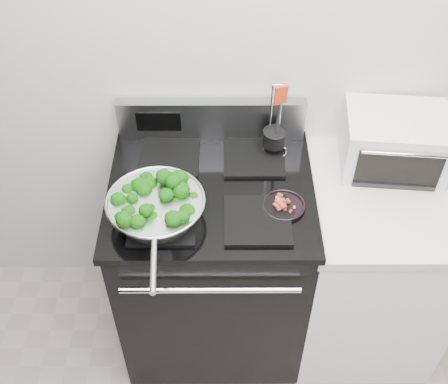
{
  "coord_description": "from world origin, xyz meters",
  "views": [
    {
      "loc": [
        -0.25,
        -0.09,
        2.46
      ],
      "look_at": [
        -0.25,
        1.36,
        0.98
      ],
      "focal_mm": 45.0,
      "sensor_mm": 36.0,
      "label": 1
    }
  ],
  "objects_px": {
    "bacon_plate": "(284,204)",
    "toaster_oven": "(394,141)",
    "gas_range": "(213,261)",
    "utensil_holder": "(274,141)",
    "skillet": "(156,207)"
  },
  "relations": [
    {
      "from": "gas_range",
      "to": "skillet",
      "type": "distance_m",
      "value": 0.57
    },
    {
      "from": "skillet",
      "to": "toaster_oven",
      "type": "relative_size",
      "value": 1.34
    },
    {
      "from": "gas_range",
      "to": "bacon_plate",
      "type": "relative_size",
      "value": 7.11
    },
    {
      "from": "skillet",
      "to": "gas_range",
      "type": "bearing_deg",
      "value": 34.74
    },
    {
      "from": "gas_range",
      "to": "toaster_oven",
      "type": "xyz_separation_m",
      "value": [
        0.72,
        0.17,
        0.55
      ]
    },
    {
      "from": "gas_range",
      "to": "toaster_oven",
      "type": "relative_size",
      "value": 2.68
    },
    {
      "from": "toaster_oven",
      "to": "bacon_plate",
      "type": "bearing_deg",
      "value": -143.52
    },
    {
      "from": "bacon_plate",
      "to": "toaster_oven",
      "type": "relative_size",
      "value": 0.38
    },
    {
      "from": "skillet",
      "to": "toaster_oven",
      "type": "xyz_separation_m",
      "value": [
        0.91,
        0.32,
        0.03
      ]
    },
    {
      "from": "gas_range",
      "to": "toaster_oven",
      "type": "bearing_deg",
      "value": 13.23
    },
    {
      "from": "bacon_plate",
      "to": "toaster_oven",
      "type": "bearing_deg",
      "value": 31.08
    },
    {
      "from": "gas_range",
      "to": "utensil_holder",
      "type": "height_order",
      "value": "utensil_holder"
    },
    {
      "from": "bacon_plate",
      "to": "utensil_holder",
      "type": "height_order",
      "value": "utensil_holder"
    },
    {
      "from": "skillet",
      "to": "utensil_holder",
      "type": "relative_size",
      "value": 1.7
    },
    {
      "from": "gas_range",
      "to": "skillet",
      "type": "bearing_deg",
      "value": -141.76
    }
  ]
}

